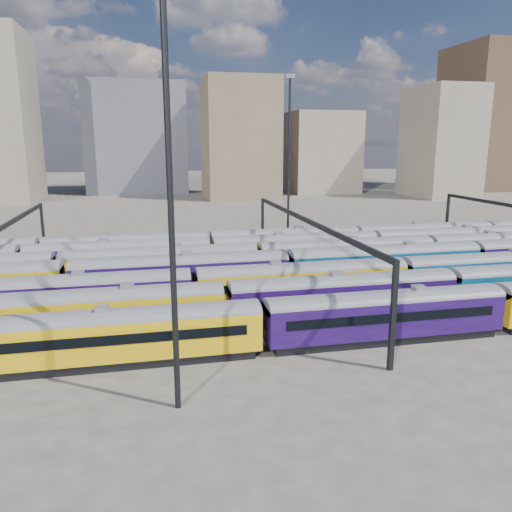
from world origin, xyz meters
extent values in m
plane|color=#423E38|center=(0.00, 0.00, 0.00)|extent=(500.00, 500.00, 0.00)
cube|color=black|center=(-8.28, -15.00, 0.34)|extent=(18.72, 2.43, 0.69)
cube|color=#A87F06|center=(-8.28, -15.00, 2.12)|extent=(19.71, 2.86, 2.86)
cylinder|color=#4C4C51|center=(-8.28, -15.00, 3.55)|extent=(19.71, 2.86, 2.86)
cube|color=black|center=(-8.28, -16.45, 2.46)|extent=(17.34, 0.06, 0.74)
cube|color=black|center=(-8.28, -13.55, 2.46)|extent=(17.34, 0.06, 0.74)
cube|color=slate|center=(-8.28, -15.00, 4.31)|extent=(0.99, 0.89, 0.34)
cube|color=black|center=(12.03, -15.00, 0.34)|extent=(18.72, 2.43, 0.69)
cube|color=#150631|center=(12.03, -15.00, 2.12)|extent=(19.71, 2.86, 2.86)
cylinder|color=#4C4C51|center=(12.03, -15.00, 3.55)|extent=(19.71, 2.86, 2.86)
cube|color=black|center=(12.03, -16.45, 2.46)|extent=(17.34, 0.06, 0.74)
cube|color=black|center=(12.03, -13.55, 2.46)|extent=(17.34, 0.06, 0.74)
cube|color=slate|center=(12.03, -15.00, 4.31)|extent=(0.99, 0.89, 0.34)
cube|color=black|center=(-10.75, -10.00, 0.36)|extent=(19.52, 2.53, 0.72)
cube|color=#A87F06|center=(-10.75, -10.00, 2.21)|extent=(20.55, 2.98, 2.98)
cylinder|color=#4C4C51|center=(-10.75, -10.00, 3.70)|extent=(20.55, 2.98, 2.98)
cube|color=black|center=(-10.75, -11.51, 2.57)|extent=(18.08, 0.06, 0.77)
cube|color=black|center=(-10.75, -8.49, 2.57)|extent=(18.08, 0.06, 0.77)
cube|color=slate|center=(-10.75, -10.00, 4.49)|extent=(1.03, 0.92, 0.36)
cube|color=black|center=(10.40, -10.00, 0.36)|extent=(19.52, 2.53, 0.72)
cube|color=#150631|center=(10.40, -10.00, 2.21)|extent=(20.55, 2.98, 2.98)
cylinder|color=#4C4C51|center=(10.40, -10.00, 3.70)|extent=(20.55, 2.98, 2.98)
cube|color=black|center=(10.40, -11.51, 2.57)|extent=(18.08, 0.06, 0.77)
cube|color=black|center=(10.40, -8.49, 2.57)|extent=(18.08, 0.06, 0.77)
cube|color=slate|center=(10.40, -10.00, 4.49)|extent=(1.03, 0.92, 0.36)
cube|color=black|center=(-13.08, -5.00, 0.36)|extent=(19.67, 2.55, 0.72)
cube|color=#150631|center=(-13.08, -5.00, 2.23)|extent=(20.71, 3.00, 3.00)
cylinder|color=#4C4C51|center=(-13.08, -5.00, 3.73)|extent=(20.71, 3.00, 3.00)
cube|color=black|center=(-13.08, -6.52, 2.59)|extent=(18.22, 0.06, 0.78)
cube|color=black|center=(-13.08, -3.48, 2.59)|extent=(18.22, 0.06, 0.78)
cube|color=slate|center=(-13.08, -5.00, 4.53)|extent=(1.04, 0.93, 0.36)
cube|color=black|center=(8.23, -5.00, 0.36)|extent=(19.67, 2.55, 0.72)
cube|color=#A87F06|center=(8.23, -5.00, 2.23)|extent=(20.71, 3.00, 3.00)
cylinder|color=#4C4C51|center=(8.23, -5.00, 3.73)|extent=(20.71, 3.00, 3.00)
cube|color=black|center=(8.23, -6.52, 2.59)|extent=(18.22, 0.06, 0.78)
cube|color=black|center=(8.23, -3.48, 2.59)|extent=(18.22, 0.06, 0.78)
cube|color=slate|center=(8.23, -5.00, 4.53)|extent=(1.04, 0.93, 0.36)
cube|color=black|center=(29.54, -5.00, 0.36)|extent=(19.67, 2.55, 0.72)
cube|color=#042D47|center=(29.54, -5.00, 2.23)|extent=(20.71, 3.00, 3.00)
cylinder|color=#4C4C51|center=(29.54, -5.00, 3.73)|extent=(20.71, 3.00, 3.00)
cube|color=black|center=(29.54, -6.52, 2.59)|extent=(18.22, 0.06, 0.78)
cube|color=black|center=(29.54, -3.48, 2.59)|extent=(18.22, 0.06, 0.78)
cube|color=slate|center=(29.54, -5.00, 4.53)|extent=(1.04, 0.93, 0.36)
cube|color=black|center=(-3.14, 0.00, 0.38)|extent=(20.79, 2.70, 0.77)
cube|color=#150631|center=(-3.14, 0.00, 2.35)|extent=(21.88, 3.17, 3.17)
cylinder|color=#4C4C51|center=(-3.14, 0.00, 3.94)|extent=(21.88, 3.17, 3.17)
cube|color=black|center=(-3.14, -1.61, 2.73)|extent=(19.25, 0.06, 0.82)
cube|color=black|center=(-3.14, 1.61, 2.73)|extent=(19.25, 0.06, 0.82)
cube|color=slate|center=(-3.14, 0.00, 4.78)|extent=(1.09, 0.98, 0.38)
cube|color=black|center=(19.34, 0.00, 0.38)|extent=(20.79, 2.70, 0.77)
cube|color=#042D47|center=(19.34, 0.00, 2.35)|extent=(21.88, 3.17, 3.17)
cylinder|color=#4C4C51|center=(19.34, 0.00, 3.94)|extent=(21.88, 3.17, 3.17)
cube|color=black|center=(19.34, -1.61, 2.73)|extent=(19.25, 0.06, 0.82)
cube|color=black|center=(19.34, 1.61, 2.73)|extent=(19.25, 0.06, 0.82)
cube|color=slate|center=(19.34, 0.00, 4.78)|extent=(1.09, 0.98, 0.38)
cube|color=black|center=(-5.07, 5.00, 0.37)|extent=(20.27, 2.63, 0.75)
cube|color=#A87F06|center=(-5.07, 5.00, 2.29)|extent=(21.33, 3.09, 3.09)
cylinder|color=#4C4C51|center=(-5.07, 5.00, 3.84)|extent=(21.33, 3.09, 3.09)
cube|color=black|center=(-5.07, 3.43, 2.66)|extent=(18.77, 0.06, 0.80)
cube|color=black|center=(-5.07, 6.57, 2.66)|extent=(18.77, 0.06, 0.80)
cube|color=slate|center=(-5.07, 5.00, 4.66)|extent=(1.07, 0.96, 0.37)
cube|color=black|center=(16.87, 5.00, 0.37)|extent=(20.27, 2.63, 0.75)
cube|color=#042D47|center=(16.87, 5.00, 2.29)|extent=(21.33, 3.09, 3.09)
cylinder|color=#4C4C51|center=(16.87, 5.00, 3.84)|extent=(21.33, 3.09, 3.09)
cube|color=black|center=(16.87, 3.43, 2.66)|extent=(18.77, 0.06, 0.80)
cube|color=black|center=(16.87, 6.57, 2.66)|extent=(18.77, 0.06, 0.80)
cube|color=slate|center=(16.87, 5.00, 4.66)|extent=(1.07, 0.96, 0.37)
cube|color=black|center=(38.80, 5.00, 0.37)|extent=(20.27, 2.63, 0.75)
cube|color=#A87F06|center=(38.80, 5.00, 2.29)|extent=(21.33, 3.09, 3.09)
cylinder|color=#4C4C51|center=(38.80, 5.00, 3.84)|extent=(21.33, 3.09, 3.09)
cube|color=black|center=(38.80, 6.57, 2.66)|extent=(18.77, 0.06, 0.80)
cube|color=slate|center=(38.80, 5.00, 4.66)|extent=(1.07, 0.96, 0.37)
cube|color=black|center=(-9.75, 10.00, 0.37)|extent=(20.10, 2.61, 0.74)
cube|color=#150631|center=(-9.75, 10.00, 2.27)|extent=(21.16, 3.07, 3.07)
cylinder|color=#4C4C51|center=(-9.75, 10.00, 3.81)|extent=(21.16, 3.07, 3.07)
cube|color=black|center=(-9.75, 8.45, 2.64)|extent=(18.62, 0.06, 0.79)
cube|color=black|center=(-9.75, 11.55, 2.64)|extent=(18.62, 0.06, 0.79)
cube|color=slate|center=(-9.75, 10.00, 4.63)|extent=(1.06, 0.95, 0.37)
cube|color=black|center=(12.00, 10.00, 0.37)|extent=(20.10, 2.61, 0.74)
cube|color=#A87F06|center=(12.00, 10.00, 2.27)|extent=(21.16, 3.07, 3.07)
cylinder|color=#4C4C51|center=(12.00, 10.00, 3.81)|extent=(21.16, 3.07, 3.07)
cube|color=black|center=(12.00, 8.45, 2.64)|extent=(18.62, 0.06, 0.79)
cube|color=black|center=(12.00, 11.55, 2.64)|extent=(18.62, 0.06, 0.79)
cube|color=slate|center=(12.00, 10.00, 4.63)|extent=(1.06, 0.95, 0.37)
cube|color=black|center=(33.76, 10.00, 0.37)|extent=(20.10, 2.61, 0.74)
cube|color=#150631|center=(33.76, 10.00, 2.27)|extent=(21.16, 3.07, 3.07)
cylinder|color=#4C4C51|center=(33.76, 10.00, 3.81)|extent=(21.16, 3.07, 3.07)
cube|color=black|center=(33.76, 8.45, 2.64)|extent=(18.62, 0.06, 0.79)
cube|color=black|center=(33.76, 11.55, 2.64)|extent=(18.62, 0.06, 0.79)
cube|color=slate|center=(33.76, 10.00, 4.63)|extent=(1.06, 0.95, 0.37)
cube|color=black|center=(-9.03, 15.00, 0.36)|extent=(19.43, 2.52, 0.72)
cube|color=#A87F06|center=(-9.03, 15.00, 2.20)|extent=(20.45, 2.97, 2.97)
cylinder|color=#4C4C51|center=(-9.03, 15.00, 3.68)|extent=(20.45, 2.97, 2.97)
cube|color=black|center=(-9.03, 13.50, 2.55)|extent=(18.00, 0.06, 0.77)
cube|color=black|center=(-9.03, 16.50, 2.55)|extent=(18.00, 0.06, 0.77)
cube|color=slate|center=(-9.03, 15.00, 4.47)|extent=(1.02, 0.92, 0.36)
cube|color=black|center=(12.02, 15.00, 0.36)|extent=(19.43, 2.52, 0.72)
cube|color=#150631|center=(12.02, 15.00, 2.20)|extent=(20.45, 2.97, 2.97)
cylinder|color=#4C4C51|center=(12.02, 15.00, 3.68)|extent=(20.45, 2.97, 2.97)
cube|color=black|center=(12.02, 13.50, 2.55)|extent=(18.00, 0.06, 0.77)
cube|color=black|center=(12.02, 16.50, 2.55)|extent=(18.00, 0.06, 0.77)
cube|color=slate|center=(12.02, 15.00, 4.47)|extent=(1.02, 0.92, 0.36)
cube|color=black|center=(33.07, 15.00, 0.36)|extent=(19.43, 2.52, 0.72)
cube|color=#A87F06|center=(33.07, 15.00, 2.20)|extent=(20.45, 2.97, 2.97)
cylinder|color=#4C4C51|center=(33.07, 15.00, 3.68)|extent=(20.45, 2.97, 2.97)
cube|color=black|center=(33.07, 13.50, 2.55)|extent=(18.00, 0.06, 0.77)
cube|color=black|center=(33.07, 16.50, 2.55)|extent=(18.00, 0.06, 0.77)
cube|color=slate|center=(33.07, 15.00, 4.47)|extent=(1.02, 0.92, 0.36)
cube|color=black|center=(-20.00, 20.00, 4.00)|extent=(0.35, 0.35, 8.00)
cube|color=black|center=(10.00, -20.00, 4.00)|extent=(0.35, 0.35, 8.00)
cube|color=black|center=(10.00, 20.00, 4.00)|extent=(0.35, 0.35, 8.00)
cube|color=black|center=(10.00, 0.00, 7.80)|extent=(0.30, 40.00, 0.45)
cube|color=black|center=(40.00, 20.00, 4.00)|extent=(0.35, 0.35, 8.00)
cylinder|color=black|center=(-5.00, -22.00, 12.50)|extent=(0.36, 0.36, 25.00)
cylinder|color=black|center=(15.00, 24.00, 12.50)|extent=(0.36, 0.36, 25.00)
cube|color=slate|center=(15.00, 24.00, 25.30)|extent=(1.40, 0.50, 0.60)
cube|color=#38383F|center=(-8.81, 123.01, 17.41)|extent=(31.45, 23.82, 34.83)
cube|color=brown|center=(20.99, 97.07, 16.99)|extent=(20.53, 21.40, 33.97)
cube|color=#665B4C|center=(50.05, 108.48, 12.82)|extent=(21.40, 20.66, 25.64)
cube|color=#665B4C|center=(80.21, 87.38, 16.07)|extent=(16.30, 22.06, 32.15)
cube|color=#332319|center=(108.76, 108.14, 24.11)|extent=(20.77, 27.95, 48.23)
camera|label=1|loc=(-6.26, -49.94, 15.65)|focal=35.00mm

